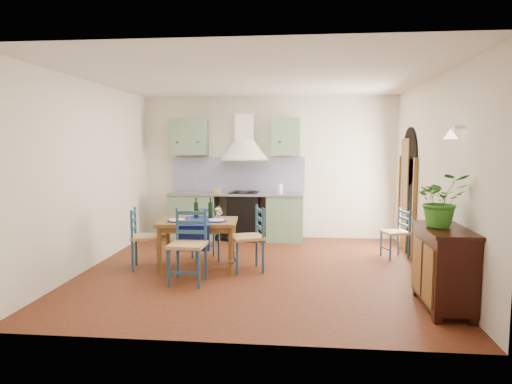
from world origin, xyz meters
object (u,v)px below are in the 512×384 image
chair_near (188,245)px  sideboard (443,265)px  potted_plant (441,200)px  dining_table (198,226)px

chair_near → sideboard: 3.18m
chair_near → potted_plant: size_ratio=1.63×
dining_table → chair_near: dining_table is taller
dining_table → potted_plant: (3.08, -1.34, 0.59)m
dining_table → potted_plant: size_ratio=2.00×
chair_near → sideboard: (3.10, -0.70, -0.00)m
dining_table → chair_near: 0.70m
dining_table → chair_near: bearing=-88.1°
dining_table → sideboard: dining_table is taller
sideboard → chair_near: bearing=167.4°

